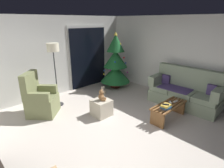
{
  "coord_description": "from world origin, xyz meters",
  "views": [
    {
      "loc": [
        -2.55,
        -2.42,
        2.35
      ],
      "look_at": [
        0.4,
        0.7,
        0.85
      ],
      "focal_mm": 29.36,
      "sensor_mm": 36.0,
      "label": 1
    }
  ],
  "objects_px": {
    "floor_lamp": "(53,54)",
    "teddy_bear_chestnut": "(102,96)",
    "couch": "(185,92)",
    "remote_white": "(176,101)",
    "ottoman": "(101,108)",
    "remote_silver": "(170,102)",
    "teddy_bear_cream_by_tree": "(103,91)",
    "cell_phone": "(166,104)",
    "christmas_tree": "(115,64)",
    "coffee_table": "(169,109)",
    "book_stack": "(166,107)",
    "armchair": "(40,100)"
  },
  "relations": [
    {
      "from": "couch",
      "to": "floor_lamp",
      "type": "bearing_deg",
      "value": 136.44
    },
    {
      "from": "book_stack",
      "to": "ottoman",
      "type": "distance_m",
      "value": 1.6
    },
    {
      "from": "floor_lamp",
      "to": "teddy_bear_chestnut",
      "type": "bearing_deg",
      "value": -68.94
    },
    {
      "from": "floor_lamp",
      "to": "ottoman",
      "type": "xyz_separation_m",
      "value": [
        0.51,
        -1.34,
        -1.29
      ]
    },
    {
      "from": "teddy_bear_cream_by_tree",
      "to": "floor_lamp",
      "type": "bearing_deg",
      "value": 169.31
    },
    {
      "from": "floor_lamp",
      "to": "teddy_bear_chestnut",
      "type": "xyz_separation_m",
      "value": [
        0.52,
        -1.35,
        -0.96
      ]
    },
    {
      "from": "floor_lamp",
      "to": "ottoman",
      "type": "bearing_deg",
      "value": -69.08
    },
    {
      "from": "remote_silver",
      "to": "teddy_bear_chestnut",
      "type": "xyz_separation_m",
      "value": [
        -1.19,
        1.25,
        0.14
      ]
    },
    {
      "from": "cell_phone",
      "to": "remote_silver",
      "type": "bearing_deg",
      "value": -20.93
    },
    {
      "from": "coffee_table",
      "to": "book_stack",
      "type": "distance_m",
      "value": 0.34
    },
    {
      "from": "couch",
      "to": "coffee_table",
      "type": "xyz_separation_m",
      "value": [
        -1.05,
        -0.11,
        -0.14
      ]
    },
    {
      "from": "ottoman",
      "to": "cell_phone",
      "type": "bearing_deg",
      "value": -59.28
    },
    {
      "from": "remote_white",
      "to": "teddy_bear_cream_by_tree",
      "type": "height_order",
      "value": "remote_white"
    },
    {
      "from": "remote_white",
      "to": "cell_phone",
      "type": "bearing_deg",
      "value": 100.82
    },
    {
      "from": "cell_phone",
      "to": "christmas_tree",
      "type": "height_order",
      "value": "christmas_tree"
    },
    {
      "from": "remote_white",
      "to": "cell_phone",
      "type": "height_order",
      "value": "cell_phone"
    },
    {
      "from": "remote_silver",
      "to": "book_stack",
      "type": "xyz_separation_m",
      "value": [
        -0.38,
        -0.09,
        0.05
      ]
    },
    {
      "from": "remote_white",
      "to": "ottoman",
      "type": "bearing_deg",
      "value": 53.02
    },
    {
      "from": "remote_silver",
      "to": "teddy_bear_cream_by_tree",
      "type": "xyz_separation_m",
      "value": [
        -0.22,
        2.32,
        -0.29
      ]
    },
    {
      "from": "book_stack",
      "to": "armchair",
      "type": "bearing_deg",
      "value": 127.48
    },
    {
      "from": "coffee_table",
      "to": "floor_lamp",
      "type": "height_order",
      "value": "floor_lamp"
    },
    {
      "from": "remote_white",
      "to": "cell_phone",
      "type": "relative_size",
      "value": 1.08
    },
    {
      "from": "floor_lamp",
      "to": "ottoman",
      "type": "distance_m",
      "value": 1.93
    },
    {
      "from": "coffee_table",
      "to": "teddy_bear_chestnut",
      "type": "relative_size",
      "value": 3.86
    },
    {
      "from": "remote_white",
      "to": "remote_silver",
      "type": "relative_size",
      "value": 1.0
    },
    {
      "from": "coffee_table",
      "to": "book_stack",
      "type": "bearing_deg",
      "value": -166.69
    },
    {
      "from": "coffee_table",
      "to": "ottoman",
      "type": "distance_m",
      "value": 1.69
    },
    {
      "from": "remote_silver",
      "to": "cell_phone",
      "type": "distance_m",
      "value": 0.41
    },
    {
      "from": "coffee_table",
      "to": "teddy_bear_chestnut",
      "type": "distance_m",
      "value": 1.7
    },
    {
      "from": "remote_white",
      "to": "floor_lamp",
      "type": "bearing_deg",
      "value": 42.49
    },
    {
      "from": "teddy_bear_cream_by_tree",
      "to": "coffee_table",
      "type": "bearing_deg",
      "value": -87.09
    },
    {
      "from": "remote_silver",
      "to": "christmas_tree",
      "type": "xyz_separation_m",
      "value": [
        0.57,
        2.55,
        0.47
      ]
    },
    {
      "from": "couch",
      "to": "armchair",
      "type": "distance_m",
      "value": 3.98
    },
    {
      "from": "couch",
      "to": "remote_silver",
      "type": "bearing_deg",
      "value": -174.95
    },
    {
      "from": "couch",
      "to": "book_stack",
      "type": "distance_m",
      "value": 1.34
    },
    {
      "from": "floor_lamp",
      "to": "teddy_bear_cream_by_tree",
      "type": "relative_size",
      "value": 6.25
    },
    {
      "from": "christmas_tree",
      "to": "teddy_bear_cream_by_tree",
      "type": "relative_size",
      "value": 6.95
    },
    {
      "from": "remote_white",
      "to": "floor_lamp",
      "type": "relative_size",
      "value": 0.09
    },
    {
      "from": "couch",
      "to": "ottoman",
      "type": "xyz_separation_m",
      "value": [
        -2.14,
        1.18,
        -0.19
      ]
    },
    {
      "from": "armchair",
      "to": "floor_lamp",
      "type": "distance_m",
      "value": 1.27
    },
    {
      "from": "coffee_table",
      "to": "cell_phone",
      "type": "relative_size",
      "value": 7.64
    },
    {
      "from": "armchair",
      "to": "teddy_bear_cream_by_tree",
      "type": "height_order",
      "value": "armchair"
    },
    {
      "from": "cell_phone",
      "to": "christmas_tree",
      "type": "distance_m",
      "value": 2.83
    },
    {
      "from": "remote_silver",
      "to": "cell_phone",
      "type": "relative_size",
      "value": 1.08
    },
    {
      "from": "christmas_tree",
      "to": "armchair",
      "type": "xyz_separation_m",
      "value": [
        -2.86,
        -0.14,
        -0.48
      ]
    },
    {
      "from": "floor_lamp",
      "to": "teddy_bear_chestnut",
      "type": "distance_m",
      "value": 1.74
    },
    {
      "from": "teddy_bear_cream_by_tree",
      "to": "teddy_bear_chestnut",
      "type": "bearing_deg",
      "value": -131.97
    },
    {
      "from": "couch",
      "to": "floor_lamp",
      "type": "distance_m",
      "value": 3.82
    },
    {
      "from": "ottoman",
      "to": "couch",
      "type": "bearing_deg",
      "value": -28.88
    },
    {
      "from": "ottoman",
      "to": "teddy_bear_cream_by_tree",
      "type": "relative_size",
      "value": 1.54
    }
  ]
}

